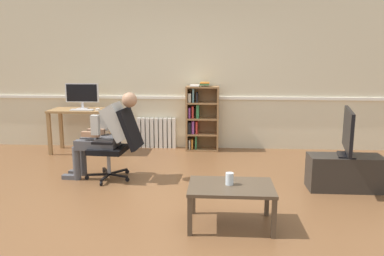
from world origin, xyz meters
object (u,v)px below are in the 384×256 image
radiator (157,133)px  drinking_glass (230,179)px  bookshelf (200,117)px  tv_screen (348,132)px  person_seated (106,133)px  office_chair (118,142)px  keyboard (82,110)px  computer_desk (84,116)px  computer_mouse (98,109)px  tv_stand (345,173)px  imac_monitor (82,94)px  coffee_table (231,190)px

radiator → drinking_glass: bearing=-68.5°
bookshelf → tv_screen: size_ratio=1.45×
person_seated → tv_screen: size_ratio=1.42×
office_chair → person_seated: size_ratio=0.82×
office_chair → drinking_glass: size_ratio=8.19×
tv_screen → drinking_glass: (-1.48, -1.10, -0.27)m
keyboard → radiator: 1.38m
radiator → tv_screen: 3.42m
computer_desk → drinking_glass: size_ratio=9.52×
computer_mouse → drinking_glass: bearing=-50.7°
person_seated → tv_stand: bearing=90.0°
person_seated → office_chair: bearing=90.0°
keyboard → bookshelf: 2.03m
office_chair → radiator: bearing=177.3°
keyboard → drinking_glass: size_ratio=3.21×
computer_mouse → radiator: bearing=29.2°
computer_mouse → tv_stand: computer_mouse is taller
office_chair → bookshelf: bearing=153.4°
keyboard → office_chair: size_ratio=0.39×
office_chair → person_seated: 0.20m
person_seated → computer_mouse: bearing=-153.6°
office_chair → tv_stand: office_chair is taller
radiator → tv_stand: radiator is taller
bookshelf → keyboard: bearing=-167.8°
computer_desk → bookshelf: size_ratio=0.94×
computer_desk → bookshelf: bearing=8.2°
imac_monitor → tv_screen: size_ratio=0.70×
radiator → tv_screen: size_ratio=0.84×
tv_stand → coffee_table: size_ratio=1.08×
bookshelf → drinking_glass: size_ratio=10.11×
computer_desk → drinking_glass: 3.66m
bookshelf → tv_stand: bookshelf is taller
imac_monitor → keyboard: size_ratio=1.51×
tv_stand → drinking_glass: size_ratio=7.50×
keyboard → person_seated: person_seated is taller
bookshelf → radiator: 0.87m
keyboard → person_seated: size_ratio=0.32×
computer_desk → coffee_table: computer_desk is taller
computer_desk → person_seated: bearing=-60.3°
imac_monitor → office_chair: 1.88m
bookshelf → radiator: size_ratio=1.72×
keyboard → tv_screen: bearing=-21.2°
imac_monitor → keyboard: (0.06, -0.22, -0.25)m
radiator → person_seated: person_seated is taller
tv_screen → drinking_glass: 1.86m
imac_monitor → coffee_table: (2.49, -2.84, -0.65)m
tv_screen → coffee_table: bearing=140.2°
radiator → tv_stand: 3.39m
tv_stand → bookshelf: bearing=134.5°
imac_monitor → keyboard: 0.34m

